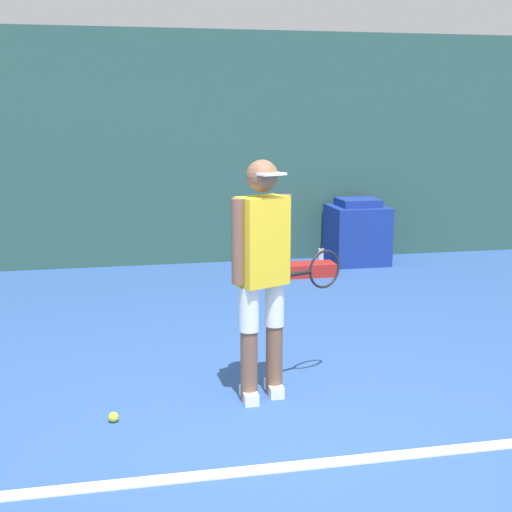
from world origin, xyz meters
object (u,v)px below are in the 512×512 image
object	(u,v)px
equipment_bag	(310,269)
covered_chair	(357,233)
water_bottle	(321,257)
tennis_player	(263,268)
tennis_ball	(114,417)

from	to	relation	value
equipment_bag	covered_chair	bearing A→B (deg)	36.77
covered_chair	water_bottle	world-z (taller)	covered_chair
covered_chair	equipment_bag	distance (m)	1.08
covered_chair	water_bottle	distance (m)	0.64
covered_chair	equipment_bag	size ratio (longest dim) A/B	1.43
tennis_player	equipment_bag	xyz separation A→B (m)	(1.38, 3.59, -0.86)
tennis_player	covered_chair	bearing A→B (deg)	38.96
equipment_bag	water_bottle	distance (m)	0.54
equipment_bag	water_bottle	size ratio (longest dim) A/B	2.24
tennis_ball	covered_chair	world-z (taller)	covered_chair
equipment_bag	water_bottle	world-z (taller)	water_bottle
tennis_ball	water_bottle	distance (m)	5.05
tennis_player	equipment_bag	world-z (taller)	tennis_player
equipment_bag	water_bottle	bearing A→B (deg)	58.43
tennis_player	water_bottle	size ratio (longest dim) A/B	6.25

